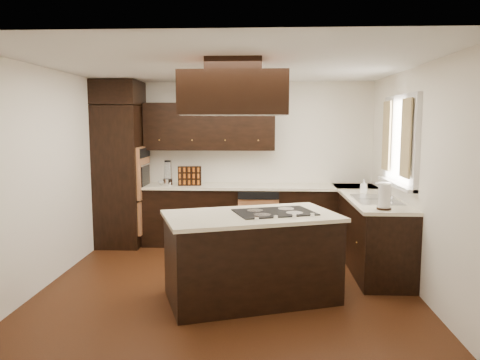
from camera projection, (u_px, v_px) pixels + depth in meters
The scene contains 30 objects.
floor at pixel (229, 284), 5.48m from camera, with size 4.20×4.20×0.02m, color #512911.
ceiling at pixel (228, 65), 5.17m from camera, with size 4.20×4.20×0.02m, color silver.
wall_back at pixel (238, 162), 7.42m from camera, with size 4.20×0.02×2.50m, color white.
wall_front at pixel (207, 214), 3.23m from camera, with size 4.20×0.02×2.50m, color white.
wall_left at pixel (48, 177), 5.43m from camera, with size 0.02×4.20×2.50m, color white.
wall_right at pixel (417, 179), 5.23m from camera, with size 0.02×4.20×2.50m, color white.
oven_column at pixel (121, 176), 7.12m from camera, with size 0.65×0.75×2.12m, color black.
wall_oven_face at pixel (143, 172), 7.10m from camera, with size 0.05×0.62×0.78m, color #C87F4B.
base_cabinets_back at pixel (240, 216), 7.21m from camera, with size 2.93×0.60×0.88m, color black.
base_cabinets_right at pixel (368, 231), 6.23m from camera, with size 0.60×2.40×0.88m, color black.
countertop_back at pixel (239, 187), 7.14m from camera, with size 2.93×0.63×0.04m, color white.
countertop_right at pixel (368, 197), 6.18m from camera, with size 0.63×2.40×0.04m, color white.
upper_cabinets at pixel (210, 127), 7.19m from camera, with size 2.00×0.34×0.72m, color black.
dishwasher_front at pixel (258, 223), 6.91m from camera, with size 0.60×0.05×0.72m, color #C87F4B.
window_frame at pixel (400, 141), 5.72m from camera, with size 0.06×1.32×1.12m, color white.
window_pane at pixel (403, 141), 5.72m from camera, with size 0.00×1.20×1.00m, color white.
curtain_left at pixel (406, 138), 5.30m from camera, with size 0.02×0.34×0.90m, color beige.
curtain_right at pixel (386, 136), 6.14m from camera, with size 0.02×0.34×0.90m, color beige.
sink_rim at pixel (376, 199), 5.83m from camera, with size 0.52×0.84×0.01m, color silver.
island at pixel (251, 258), 4.97m from camera, with size 1.72×0.94×0.88m, color black.
island_top at pixel (251, 216), 4.92m from camera, with size 1.79×1.00×0.04m, color white.
cooktop at pixel (274, 212), 4.99m from camera, with size 0.81×0.54×0.01m, color black.
range_hood at pixel (234, 94), 4.66m from camera, with size 1.05×0.72×0.42m, color black.
hood_duct at pixel (234, 66), 4.63m from camera, with size 0.55×0.50×0.13m, color black.
blender_base at pixel (168, 182), 7.11m from camera, with size 0.15×0.15×0.10m, color silver.
blender_pitcher at pixel (168, 170), 7.09m from camera, with size 0.13×0.13×0.26m, color silver.
spice_rack at pixel (190, 176), 7.10m from camera, with size 0.35×0.09×0.29m, color black.
mixing_bowl at pixel (165, 183), 7.20m from camera, with size 0.22×0.22×0.06m, color white.
soap_bottle at pixel (364, 186), 6.36m from camera, with size 0.08×0.09×0.18m, color white.
paper_towel at pixel (384, 197), 5.14m from camera, with size 0.13×0.13×0.29m, color white.
Camera 1 is at (0.38, -5.28, 1.89)m, focal length 35.00 mm.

